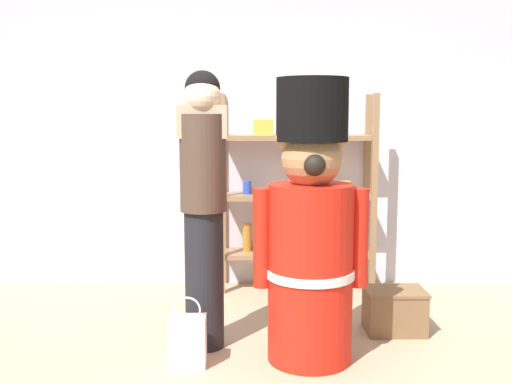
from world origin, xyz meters
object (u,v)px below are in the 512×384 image
at_px(merchandise_shelf, 296,192).
at_px(person_shopper, 204,199).
at_px(shopping_bag, 188,340).
at_px(display_crate, 395,311).
at_px(teddy_bear_guard, 311,234).

relative_size(merchandise_shelf, person_shopper, 0.95).
relative_size(merchandise_shelf, shopping_bag, 3.91).
distance_m(person_shopper, display_crate, 1.51).
xyz_separation_m(merchandise_shelf, person_shopper, (-0.68, -1.28, 0.12)).
height_order(person_shopper, display_crate, person_shopper).
height_order(teddy_bear_guard, shopping_bag, teddy_bear_guard).
xyz_separation_m(shopping_bag, display_crate, (1.34, 0.53, -0.01)).
relative_size(person_shopper, shopping_bag, 4.13).
relative_size(merchandise_shelf, display_crate, 4.06).
xyz_separation_m(merchandise_shelf, shopping_bag, (-0.76, -1.58, -0.67)).
bearing_deg(teddy_bear_guard, merchandise_shelf, 88.54).
bearing_deg(merchandise_shelf, person_shopper, -117.97).
bearing_deg(person_shopper, merchandise_shelf, 62.03).
height_order(merchandise_shelf, person_shopper, person_shopper).
distance_m(merchandise_shelf, person_shopper, 1.45).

